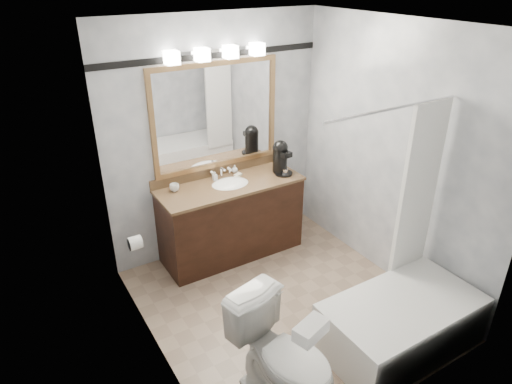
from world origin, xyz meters
The scene contains 14 objects.
room centered at (0.00, 0.00, 1.25)m, with size 2.42×2.62×2.52m.
vanity centered at (0.00, 1.02, 0.44)m, with size 1.53×0.58×0.97m.
mirror centered at (0.00, 1.28, 1.50)m, with size 1.40×0.04×1.10m.
vanity_light_bar centered at (0.00, 1.23, 2.13)m, with size 1.02×0.14×0.12m.
accent_stripe centered at (0.00, 1.29, 2.10)m, with size 2.40×0.01×0.06m, color black.
bathtub centered at (0.55, -0.90, 0.28)m, with size 1.30×0.75×1.96m.
tp_roll centered at (-1.14, 0.66, 0.70)m, with size 0.12×0.12×0.11m, color white.
toilet centered at (-0.59, -0.85, 0.41)m, with size 0.46×0.80×0.82m, color white.
tissue_box centered at (-0.59, -1.12, 0.87)m, with size 0.23×0.13×0.09m, color white.
coffee_maker centered at (0.60, 0.97, 1.04)m, with size 0.19×0.24×0.37m.
cup_left centered at (-0.56, 1.15, 0.89)m, with size 0.10×0.10×0.08m, color white.
soap_bottle_a centered at (-0.10, 1.17, 0.90)m, with size 0.04×0.04×0.09m, color white.
soap_bottle_b centered at (0.17, 1.23, 0.89)m, with size 0.07×0.07×0.09m, color white.
soap_bar centered at (0.16, 1.13, 0.86)m, with size 0.08×0.05×0.03m, color beige.
Camera 1 is at (-1.99, -2.76, 2.87)m, focal length 32.00 mm.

